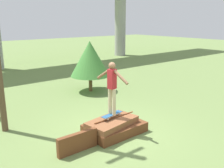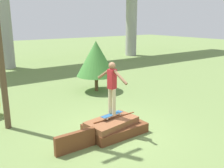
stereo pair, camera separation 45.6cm
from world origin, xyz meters
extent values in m
plane|color=olive|center=(0.00, 0.00, 0.00)|extent=(80.00, 80.00, 0.00)
cube|color=brown|center=(0.00, 0.00, 0.16)|extent=(1.85, 1.26, 0.31)
cube|color=brown|center=(-0.15, -0.04, 0.41)|extent=(1.74, 1.13, 0.21)
cylinder|color=brown|center=(0.00, 0.00, 0.53)|extent=(1.58, 0.04, 0.04)
cube|color=brown|center=(-1.56, -0.28, 0.27)|extent=(1.23, 0.14, 0.55)
cube|color=#23517F|center=(-0.06, 0.06, 0.63)|extent=(0.85, 0.34, 0.01)
cylinder|color=silver|center=(0.21, 0.19, 0.58)|extent=(0.06, 0.04, 0.05)
cylinder|color=silver|center=(0.24, 0.02, 0.58)|extent=(0.06, 0.04, 0.05)
cylinder|color=silver|center=(-0.36, 0.10, 0.58)|extent=(0.06, 0.04, 0.05)
cylinder|color=silver|center=(-0.33, -0.07, 0.58)|extent=(0.06, 0.04, 0.05)
cylinder|color=#C6B78E|center=(-0.08, 0.14, 1.06)|extent=(0.12, 0.12, 0.85)
cylinder|color=#C6B78E|center=(-0.05, -0.02, 1.06)|extent=(0.12, 0.12, 0.85)
cube|color=maroon|center=(-0.06, 0.06, 1.80)|extent=(0.25, 0.24, 0.61)
sphere|color=brown|center=(-0.06, 0.06, 2.21)|extent=(0.22, 0.22, 0.22)
cylinder|color=brown|center=(-0.12, 0.41, 1.90)|extent=(0.18, 0.55, 0.40)
cylinder|color=brown|center=(0.00, -0.29, 1.90)|extent=(0.18, 0.55, 0.40)
cylinder|color=#9E9E99|center=(12.10, 13.79, 3.65)|extent=(1.10, 1.10, 7.31)
cylinder|color=brown|center=(2.15, 4.55, 0.40)|extent=(0.18, 0.18, 0.81)
cone|color=#428438|center=(2.15, 4.55, 1.68)|extent=(1.98, 1.98, 1.75)
camera|label=1|loc=(-4.77, -5.76, 3.57)|focal=40.00mm
camera|label=2|loc=(-4.41, -6.04, 3.57)|focal=40.00mm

